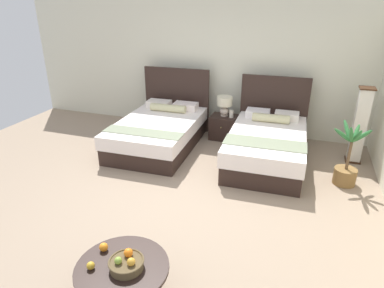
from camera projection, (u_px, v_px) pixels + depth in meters
ground_plane at (178, 199)px, 4.86m from camera, size 9.34×9.62×0.02m
wall_back at (230, 68)px, 6.93m from camera, size 9.34×0.12×2.65m
bed_near_window at (160, 130)px, 6.49m from camera, size 1.47×2.24×1.32m
bed_near_corner at (267, 144)px, 5.87m from camera, size 1.34×2.17×1.31m
nightstand at (223, 127)px, 6.85m from camera, size 0.52×0.45×0.48m
table_lamp at (225, 104)px, 6.67m from camera, size 0.30×0.30×0.40m
vase at (231, 114)px, 6.64m from camera, size 0.09×0.09×0.15m
coffee_table at (123, 274)px, 3.11m from camera, size 0.87×0.87×0.41m
fruit_bowl at (126, 263)px, 3.04m from camera, size 0.33×0.33×0.16m
loose_apple at (91, 266)px, 3.03m from camera, size 0.07×0.07×0.07m
loose_orange at (104, 247)px, 3.25m from camera, size 0.08×0.08×0.08m
floor_lamp_corner at (360, 126)px, 5.71m from camera, size 0.25×0.25×1.33m
potted_palm at (346, 168)px, 5.14m from camera, size 0.54×0.56×1.04m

